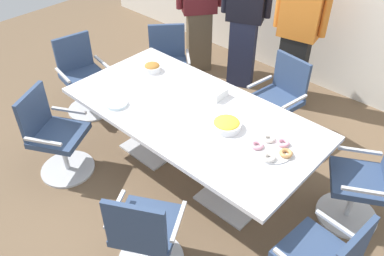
# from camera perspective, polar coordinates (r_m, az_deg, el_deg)

# --- Properties ---
(ground_plane) EXTENTS (10.00, 10.00, 0.01)m
(ground_plane) POSITION_cam_1_polar(r_m,az_deg,el_deg) (4.13, 0.00, -6.05)
(ground_plane) COLOR brown
(conference_table) EXTENTS (2.40, 1.20, 0.75)m
(conference_table) POSITION_cam_1_polar(r_m,az_deg,el_deg) (3.71, 0.00, 0.91)
(conference_table) COLOR silver
(conference_table) RESTS_ON ground
(office_chair_0) EXTENTS (0.76, 0.76, 0.91)m
(office_chair_0) POSITION_cam_1_polar(r_m,az_deg,el_deg) (4.99, -3.43, 8.55)
(office_chair_0) COLOR silver
(office_chair_0) RESTS_ON ground
(office_chair_1) EXTENTS (0.63, 0.63, 0.91)m
(office_chair_1) POSITION_cam_1_polar(r_m,az_deg,el_deg) (4.92, -15.29, 6.71)
(office_chair_1) COLOR silver
(office_chair_1) RESTS_ON ground
(office_chair_2) EXTENTS (0.73, 0.73, 0.91)m
(office_chair_2) POSITION_cam_1_polar(r_m,az_deg,el_deg) (4.09, -18.98, -1.43)
(office_chair_2) COLOR silver
(office_chair_2) RESTS_ON ground
(office_chair_3) EXTENTS (0.74, 0.74, 0.91)m
(office_chair_3) POSITION_cam_1_polar(r_m,az_deg,el_deg) (3.10, -6.65, -15.02)
(office_chair_3) COLOR silver
(office_chair_3) RESTS_ON ground
(office_chair_5) EXTENTS (0.74, 0.74, 0.91)m
(office_chair_5) POSITION_cam_1_polar(r_m,az_deg,el_deg) (3.71, 23.38, -7.58)
(office_chair_5) COLOR silver
(office_chair_5) RESTS_ON ground
(office_chair_6) EXTENTS (0.62, 0.62, 0.91)m
(office_chair_6) POSITION_cam_1_polar(r_m,az_deg,el_deg) (4.44, 12.19, 3.51)
(office_chair_6) COLOR silver
(office_chair_6) RESTS_ON ground
(person_standing_0) EXTENTS (0.44, 0.54, 1.75)m
(person_standing_0) POSITION_cam_1_polar(r_m,az_deg,el_deg) (5.42, 1.07, 17.04)
(person_standing_0) COLOR brown
(person_standing_0) RESTS_ON ground
(person_standing_1) EXTENTS (0.59, 0.38, 1.88)m
(person_standing_1) POSITION_cam_1_polar(r_m,az_deg,el_deg) (5.04, 7.66, 16.04)
(person_standing_1) COLOR #232842
(person_standing_1) RESTS_ON ground
(person_standing_2) EXTENTS (0.61, 0.30, 1.84)m
(person_standing_2) POSITION_cam_1_polar(r_m,az_deg,el_deg) (4.78, 15.01, 13.48)
(person_standing_2) COLOR black
(person_standing_2) RESTS_ON ground
(snack_bowl_pretzels) EXTENTS (0.18, 0.18, 0.09)m
(snack_bowl_pretzels) POSITION_cam_1_polar(r_m,az_deg,el_deg) (4.24, -5.73, 8.64)
(snack_bowl_pretzels) COLOR white
(snack_bowl_pretzels) RESTS_ON conference_table
(snack_bowl_chips_yellow) EXTENTS (0.26, 0.26, 0.09)m
(snack_bowl_chips_yellow) POSITION_cam_1_polar(r_m,az_deg,el_deg) (3.42, 4.97, 0.55)
(snack_bowl_chips_yellow) COLOR white
(snack_bowl_chips_yellow) RESTS_ON conference_table
(donut_platter) EXTENTS (0.34, 0.34, 0.04)m
(donut_platter) POSITION_cam_1_polar(r_m,az_deg,el_deg) (3.27, 11.41, -2.88)
(donut_platter) COLOR white
(donut_platter) RESTS_ON conference_table
(plate_stack) EXTENTS (0.20, 0.20, 0.03)m
(plate_stack) POSITION_cam_1_polar(r_m,az_deg,el_deg) (3.77, -10.72, 3.43)
(plate_stack) COLOR white
(plate_stack) RESTS_ON conference_table
(napkin_pile) EXTENTS (0.18, 0.18, 0.09)m
(napkin_pile) POSITION_cam_1_polar(r_m,az_deg,el_deg) (3.82, 3.38, 5.09)
(napkin_pile) COLOR white
(napkin_pile) RESTS_ON conference_table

